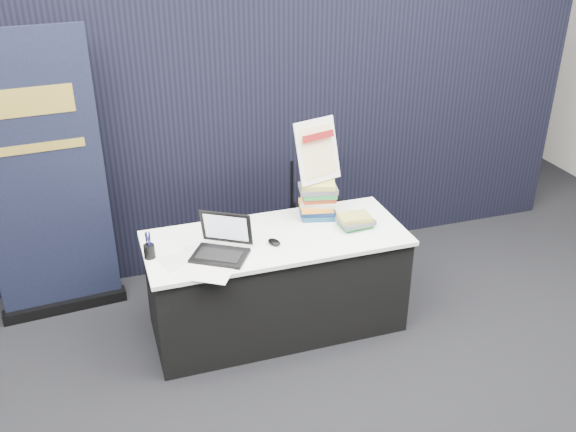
{
  "coord_description": "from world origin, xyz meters",
  "views": [
    {
      "loc": [
        -1.12,
        -3.14,
        2.89
      ],
      "look_at": [
        0.09,
        0.55,
        0.89
      ],
      "focal_mm": 40.0,
      "sensor_mm": 36.0,
      "label": 1
    }
  ],
  "objects_px": {
    "book_stack_tall": "(318,199)",
    "display_table": "(276,282)",
    "stacking_chair": "(319,204)",
    "pullup_banner": "(46,199)",
    "laptop": "(218,246)",
    "book_stack_short": "(355,220)",
    "info_sign": "(317,152)"
  },
  "relations": [
    {
      "from": "info_sign",
      "to": "pullup_banner",
      "type": "height_order",
      "value": "pullup_banner"
    },
    {
      "from": "display_table",
      "to": "stacking_chair",
      "type": "relative_size",
      "value": 2.01
    },
    {
      "from": "display_table",
      "to": "pullup_banner",
      "type": "xyz_separation_m",
      "value": [
        -1.48,
        0.7,
        0.56
      ]
    },
    {
      "from": "laptop",
      "to": "info_sign",
      "type": "relative_size",
      "value": 0.96
    },
    {
      "from": "book_stack_short",
      "to": "info_sign",
      "type": "xyz_separation_m",
      "value": [
        -0.19,
        0.26,
        0.45
      ]
    },
    {
      "from": "book_stack_tall",
      "to": "book_stack_short",
      "type": "bearing_deg",
      "value": -49.8
    },
    {
      "from": "pullup_banner",
      "to": "stacking_chair",
      "type": "distance_m",
      "value": 2.17
    },
    {
      "from": "laptop",
      "to": "pullup_banner",
      "type": "relative_size",
      "value": 0.21
    },
    {
      "from": "display_table",
      "to": "stacking_chair",
      "type": "height_order",
      "value": "stacking_chair"
    },
    {
      "from": "laptop",
      "to": "book_stack_tall",
      "type": "distance_m",
      "value": 0.87
    },
    {
      "from": "book_stack_short",
      "to": "stacking_chair",
      "type": "xyz_separation_m",
      "value": [
        0.07,
        0.88,
        -0.3
      ]
    },
    {
      "from": "display_table",
      "to": "book_stack_tall",
      "type": "bearing_deg",
      "value": 27.59
    },
    {
      "from": "pullup_banner",
      "to": "stacking_chair",
      "type": "xyz_separation_m",
      "value": [
        2.12,
        0.15,
        -0.44
      ]
    },
    {
      "from": "laptop",
      "to": "stacking_chair",
      "type": "bearing_deg",
      "value": 73.36
    },
    {
      "from": "book_stack_short",
      "to": "pullup_banner",
      "type": "distance_m",
      "value": 2.18
    },
    {
      "from": "book_stack_tall",
      "to": "stacking_chair",
      "type": "relative_size",
      "value": 0.33
    },
    {
      "from": "book_stack_tall",
      "to": "pullup_banner",
      "type": "distance_m",
      "value": 1.92
    },
    {
      "from": "book_stack_short",
      "to": "info_sign",
      "type": "distance_m",
      "value": 0.55
    },
    {
      "from": "laptop",
      "to": "pullup_banner",
      "type": "distance_m",
      "value": 1.33
    },
    {
      "from": "stacking_chair",
      "to": "book_stack_short",
      "type": "bearing_deg",
      "value": -82.51
    },
    {
      "from": "display_table",
      "to": "stacking_chair",
      "type": "xyz_separation_m",
      "value": [
        0.65,
        0.85,
        0.12
      ]
    },
    {
      "from": "laptop",
      "to": "book_stack_short",
      "type": "height_order",
      "value": "laptop"
    },
    {
      "from": "display_table",
      "to": "info_sign",
      "type": "xyz_separation_m",
      "value": [
        0.38,
        0.23,
        0.87
      ]
    },
    {
      "from": "info_sign",
      "to": "display_table",
      "type": "bearing_deg",
      "value": -164.91
    },
    {
      "from": "pullup_banner",
      "to": "stacking_chair",
      "type": "bearing_deg",
      "value": -0.27
    },
    {
      "from": "book_stack_short",
      "to": "display_table",
      "type": "bearing_deg",
      "value": 176.87
    },
    {
      "from": "display_table",
      "to": "book_stack_short",
      "type": "xyz_separation_m",
      "value": [
        0.57,
        -0.03,
        0.42
      ]
    },
    {
      "from": "book_stack_short",
      "to": "pullup_banner",
      "type": "height_order",
      "value": "pullup_banner"
    },
    {
      "from": "info_sign",
      "to": "stacking_chair",
      "type": "bearing_deg",
      "value": 50.85
    },
    {
      "from": "stacking_chair",
      "to": "display_table",
      "type": "bearing_deg",
      "value": -114.91
    },
    {
      "from": "book_stack_tall",
      "to": "display_table",
      "type": "bearing_deg",
      "value": -152.41
    },
    {
      "from": "laptop",
      "to": "book_stack_tall",
      "type": "xyz_separation_m",
      "value": [
        0.81,
        0.3,
        0.08
      ]
    }
  ]
}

